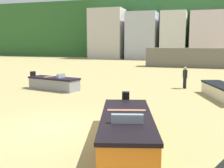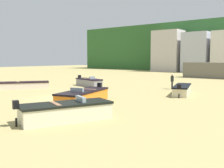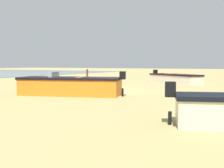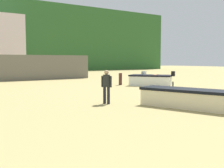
{
  "view_description": "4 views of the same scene",
  "coord_description": "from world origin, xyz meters",
  "views": [
    {
      "loc": [
        5.33,
        -9.64,
        3.4
      ],
      "look_at": [
        0.89,
        4.44,
        1.18
      ],
      "focal_mm": 44.4,
      "sensor_mm": 36.0,
      "label": 1
    },
    {
      "loc": [
        16.39,
        -14.27,
        3.25
      ],
      "look_at": [
        0.16,
        6.33,
        0.68
      ],
      "focal_mm": 41.56,
      "sensor_mm": 36.0,
      "label": 2
    },
    {
      "loc": [
        14.89,
        7.76,
        1.63
      ],
      "look_at": [
        1.81,
        1.04,
        0.56
      ],
      "focal_mm": 44.63,
      "sensor_mm": 36.0,
      "label": 3
    },
    {
      "loc": [
        -2.69,
        0.41,
        2.07
      ],
      "look_at": [
        5.17,
        12.1,
        0.87
      ],
      "focal_mm": 44.31,
      "sensor_mm": 36.0,
      "label": 4
    }
  ],
  "objects": [
    {
      "name": "boat_orange_2",
      "position": [
        3.06,
        -0.75,
        0.48
      ],
      "size": [
        3.07,
        5.62,
        1.26
      ],
      "rotation": [
        0.0,
        0.0,
        3.41
      ],
      "color": "orange",
      "rests_on": "ground"
    },
    {
      "name": "boat_cream_1",
      "position": [
        6.86,
        8.19,
        0.43
      ],
      "size": [
        2.7,
        5.11,
        1.16
      ],
      "rotation": [
        0.0,
        0.0,
        0.31
      ],
      "color": "beige",
      "rests_on": "ground"
    },
    {
      "name": "boat_cream_0",
      "position": [
        -8.39,
        1.75,
        0.4
      ],
      "size": [
        4.22,
        5.11,
        1.1
      ],
      "rotation": [
        0.0,
        0.0,
        5.67
      ],
      "color": "beige",
      "rests_on": "ground"
    },
    {
      "name": "beach_walker_foreground",
      "position": [
        4.38,
        11.38,
        0.95
      ],
      "size": [
        0.47,
        0.48,
        1.62
      ],
      "rotation": [
        0.0,
        0.0,
        5.33
      ],
      "color": "black",
      "rests_on": "ground"
    },
    {
      "name": "townhouse_left",
      "position": [
        -6.01,
        46.76,
        4.7
      ],
      "size": [
        6.0,
        5.51,
        9.4
      ],
      "primitive_type": "cube",
      "color": "#B7BBC9",
      "rests_on": "ground"
    },
    {
      "name": "boat_cream_4",
      "position": [
        6.19,
        -5.23,
        0.49
      ],
      "size": [
        3.42,
        5.07,
        1.27
      ],
      "rotation": [
        0.0,
        0.0,
        5.89
      ],
      "color": "beige",
      "rests_on": "ground"
    },
    {
      "name": "boat_grey_5",
      "position": [
        -4.63,
        7.97,
        0.47
      ],
      "size": [
        4.28,
        2.14,
        1.23
      ],
      "rotation": [
        0.0,
        0.0,
        4.49
      ],
      "color": "gray",
      "rests_on": "ground"
    },
    {
      "name": "ground_plane",
      "position": [
        0.0,
        0.0,
        0.0
      ],
      "size": [
        160.0,
        160.0,
        0.0
      ],
      "primitive_type": "plane",
      "color": "tan"
    },
    {
      "name": "townhouse_far_left",
      "position": [
        -13.49,
        46.57,
        5.16
      ],
      "size": [
        7.02,
        5.15,
        10.31
      ],
      "primitive_type": "cube",
      "color": "beige",
      "rests_on": "ground"
    }
  ]
}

